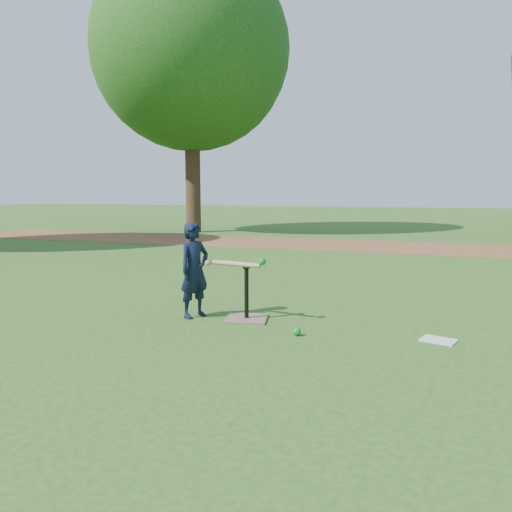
% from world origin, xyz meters
% --- Properties ---
extents(ground, '(80.00, 80.00, 0.00)m').
position_xyz_m(ground, '(0.00, 0.00, 0.00)').
color(ground, '#285116').
rests_on(ground, ground).
extents(dirt_strip, '(24.00, 3.00, 0.01)m').
position_xyz_m(dirt_strip, '(0.00, 7.50, 0.01)').
color(dirt_strip, brown).
rests_on(dirt_strip, ground).
extents(child, '(0.38, 0.44, 1.03)m').
position_xyz_m(child, '(-0.77, -0.36, 0.52)').
color(child, black).
rests_on(child, ground).
extents(wiffle_ball_ground, '(0.08, 0.08, 0.08)m').
position_xyz_m(wiffle_ball_ground, '(0.46, -0.69, 0.04)').
color(wiffle_ball_ground, '#0D8F21').
rests_on(wiffle_ball_ground, ground).
extents(clipboard, '(0.35, 0.31, 0.01)m').
position_xyz_m(clipboard, '(1.73, -0.41, 0.01)').
color(clipboard, silver).
rests_on(clipboard, ground).
extents(batting_tee, '(0.52, 0.52, 0.61)m').
position_xyz_m(batting_tee, '(-0.20, -0.29, 0.11)').
color(batting_tee, '#77624B').
rests_on(batting_tee, ground).
extents(swing_action, '(0.70, 0.19, 0.12)m').
position_xyz_m(swing_action, '(-0.28, -0.33, 0.61)').
color(swing_action, tan).
rests_on(swing_action, ground).
extents(tree_left, '(6.40, 6.40, 9.08)m').
position_xyz_m(tree_left, '(-6.00, 10.00, 5.87)').
color(tree_left, '#382316').
rests_on(tree_left, ground).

